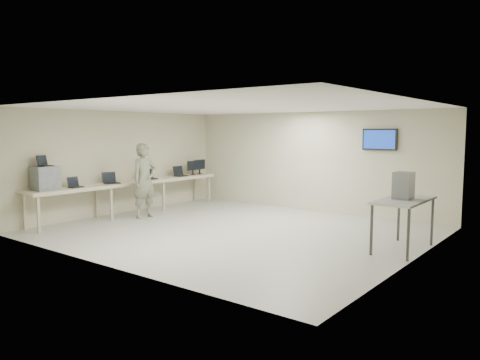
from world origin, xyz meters
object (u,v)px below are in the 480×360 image
Objects in this scene: workbench at (132,184)px; side_table at (404,203)px; equipment_box at (45,178)px; soldier at (145,181)px.

side_table is at bearing 4.91° from workbench.
equipment_box is 0.34× the size of side_table.
workbench is 2.48m from equipment_box.
workbench is 3.66× the size of side_table.
equipment_box is 7.88m from side_table.
equipment_box is at bearing 166.00° from soldier.
equipment_box is at bearing -157.06° from side_table.
soldier is (0.69, -0.13, 0.15)m from workbench.
equipment_box is 0.28× the size of soldier.
equipment_box is at bearing -91.47° from workbench.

